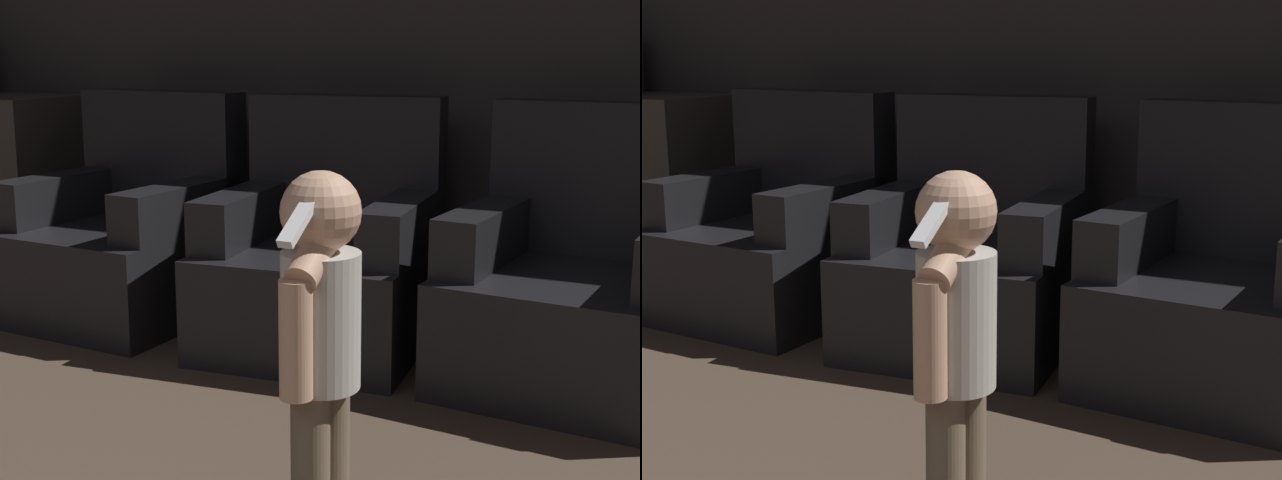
# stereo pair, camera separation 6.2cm
# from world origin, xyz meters

# --- Properties ---
(wall_back) EXTENTS (8.40, 0.05, 2.60)m
(wall_back) POSITION_xyz_m (0.00, 4.50, 1.30)
(wall_back) COLOR #33302D
(wall_back) RESTS_ON ground_plane
(armchair_left) EXTENTS (0.85, 0.87, 0.96)m
(armchair_left) POSITION_xyz_m (-1.16, 3.80, 0.32)
(armchair_left) COLOR black
(armchair_left) RESTS_ON ground_plane
(armchair_middle) EXTENTS (0.87, 0.89, 0.96)m
(armchair_middle) POSITION_xyz_m (-0.21, 3.80, 0.32)
(armchair_middle) COLOR black
(armchair_middle) RESTS_ON ground_plane
(armchair_right) EXTENTS (0.86, 0.88, 0.96)m
(armchair_right) POSITION_xyz_m (0.76, 3.80, 0.32)
(armchair_right) COLOR black
(armchair_right) RESTS_ON ground_plane
(person_toddler) EXTENTS (0.19, 0.34, 0.87)m
(person_toddler) POSITION_xyz_m (0.35, 2.55, 0.51)
(person_toddler) COLOR brown
(person_toddler) RESTS_ON ground_plane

